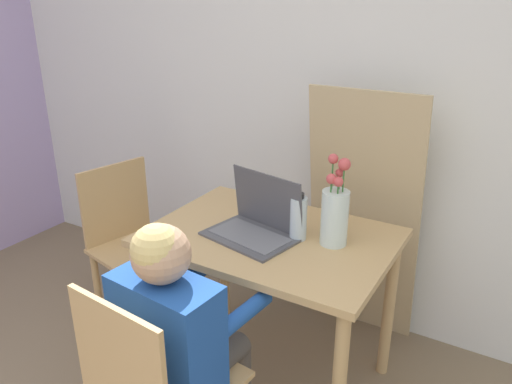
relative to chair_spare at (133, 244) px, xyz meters
The scene contains 8 objects.
wall_back 1.34m from the chair_spare, 36.22° to the left, with size 6.40×0.05×2.50m.
dining_table 0.85m from the chair_spare, ahead, with size 0.97×0.69×0.72m.
chair_spare is the anchor object (origin of this frame).
person_seated 1.02m from the chair_spare, 37.36° to the right, with size 0.39×0.45×1.01m.
laptop 0.85m from the chair_spare, ahead, with size 0.39×0.31×0.25m.
flower_vase 1.15m from the chair_spare, ahead, with size 0.11×0.11×0.36m.
water_bottle 1.01m from the chair_spare, ahead, with size 0.07×0.07×0.19m.
cardboard_panel 1.16m from the chair_spare, 25.02° to the left, with size 0.53×0.19×1.26m.
Camera 1 is at (0.83, -0.04, 1.63)m, focal length 35.00 mm.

